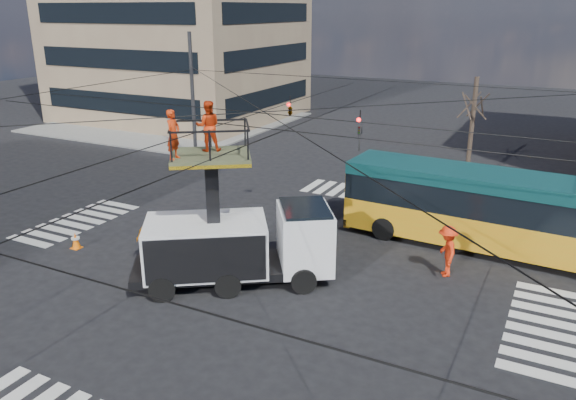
% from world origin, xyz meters
% --- Properties ---
extents(ground, '(120.00, 120.00, 0.00)m').
position_xyz_m(ground, '(0.00, 0.00, 0.00)').
color(ground, black).
rests_on(ground, ground).
extents(sidewalk_nw, '(18.00, 18.00, 0.12)m').
position_xyz_m(sidewalk_nw, '(-21.00, 21.00, 0.06)').
color(sidewalk_nw, slate).
rests_on(sidewalk_nw, ground).
extents(crosswalks, '(22.40, 22.40, 0.02)m').
position_xyz_m(crosswalks, '(0.00, 0.00, 0.01)').
color(crosswalks, silver).
rests_on(crosswalks, ground).
extents(overhead_network, '(24.24, 24.24, 8.00)m').
position_xyz_m(overhead_network, '(-0.07, 0.40, 4.29)').
color(overhead_network, '#2D2D30').
rests_on(overhead_network, ground).
extents(tree_a, '(2.00, 2.00, 6.00)m').
position_xyz_m(tree_a, '(5.00, 13.50, 4.63)').
color(tree_a, '#382B21').
rests_on(tree_a, ground).
extents(utility_truck, '(7.09, 5.82, 6.46)m').
position_xyz_m(utility_truck, '(-0.21, -1.65, 2.09)').
color(utility_truck, black).
rests_on(utility_truck, ground).
extents(city_bus, '(12.34, 3.24, 3.20)m').
position_xyz_m(city_bus, '(7.56, 5.39, 1.73)').
color(city_bus, orange).
rests_on(city_bus, ground).
extents(traffic_cone, '(0.36, 0.36, 0.69)m').
position_xyz_m(traffic_cone, '(-7.69, -2.22, 0.34)').
color(traffic_cone, orange).
rests_on(traffic_cone, ground).
extents(worker_ground, '(0.94, 1.28, 2.01)m').
position_xyz_m(worker_ground, '(-4.08, -1.76, 1.01)').
color(worker_ground, orange).
rests_on(worker_ground, ground).
extents(flagger, '(1.18, 1.44, 1.94)m').
position_xyz_m(flagger, '(6.34, 2.20, 0.97)').
color(flagger, '#F8300F').
rests_on(flagger, ground).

